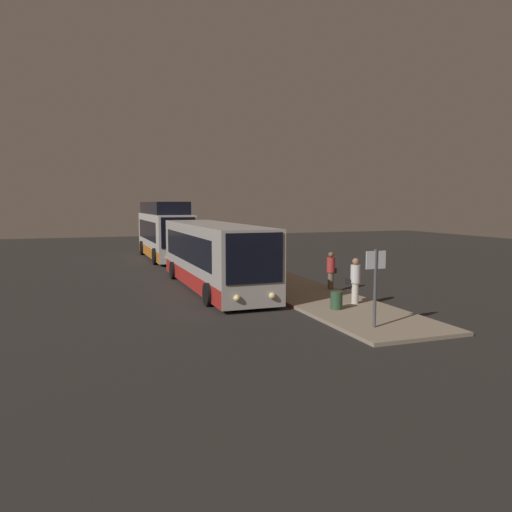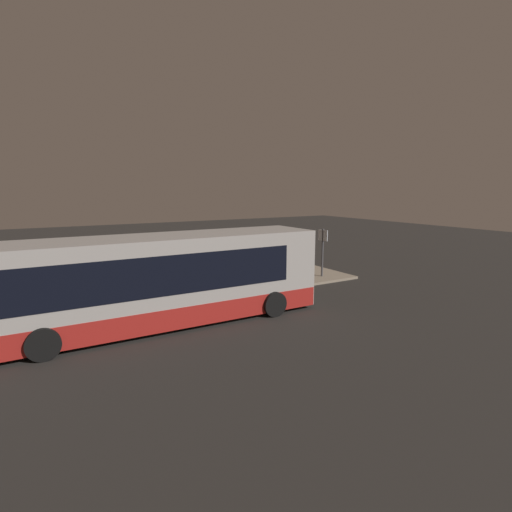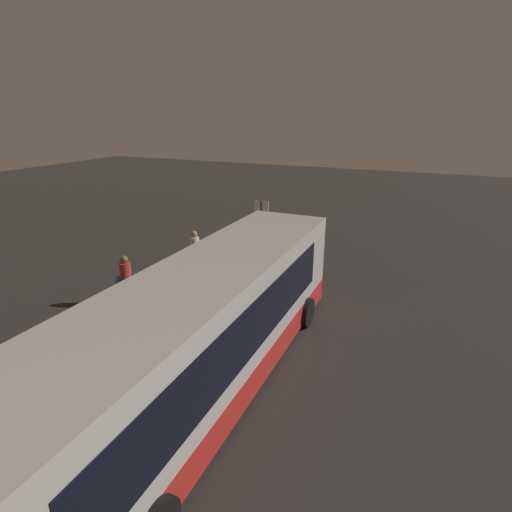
% 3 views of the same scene
% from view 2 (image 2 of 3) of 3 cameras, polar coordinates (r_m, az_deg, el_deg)
% --- Properties ---
extents(ground, '(80.00, 80.00, 0.00)m').
position_cam_2_polar(ground, '(14.44, -10.42, -8.97)').
color(ground, '#2B2826').
extents(platform, '(20.00, 3.47, 0.12)m').
position_cam_2_polar(platform, '(17.46, -14.24, -5.62)').
color(platform, gray).
rests_on(platform, ground).
extents(bus_lead, '(11.53, 2.75, 3.02)m').
position_cam_2_polar(bus_lead, '(13.72, -14.13, -3.61)').
color(bus_lead, '#B2ADA8').
rests_on(bus_lead, ground).
extents(passenger_boarding, '(0.52, 0.63, 1.76)m').
position_cam_2_polar(passenger_boarding, '(19.74, -0.78, -0.55)').
color(passenger_boarding, silver).
rests_on(passenger_boarding, platform).
extents(passenger_waiting, '(0.57, 0.62, 1.68)m').
position_cam_2_polar(passenger_waiting, '(19.03, -10.24, -1.22)').
color(passenger_waiting, '#6B604C').
rests_on(passenger_waiting, platform).
extents(passenger_with_bags, '(0.64, 0.50, 1.69)m').
position_cam_2_polar(passenger_with_bags, '(16.30, -9.55, -3.04)').
color(passenger_with_bags, '#4C476B').
rests_on(passenger_with_bags, platform).
extents(suitcase, '(0.33, 0.20, 0.94)m').
position_cam_2_polar(suitcase, '(16.89, -10.45, -4.55)').
color(suitcase, maroon).
rests_on(suitcase, platform).
extents(sign_post, '(0.10, 0.69, 2.44)m').
position_cam_2_polar(sign_post, '(20.49, 9.50, 1.41)').
color(sign_post, '#4C4C51').
rests_on(sign_post, platform).
extents(trash_bin, '(0.44, 0.44, 0.65)m').
position_cam_2_polar(trash_bin, '(19.23, 2.64, -2.74)').
color(trash_bin, '#2D4C33').
rests_on(trash_bin, platform).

